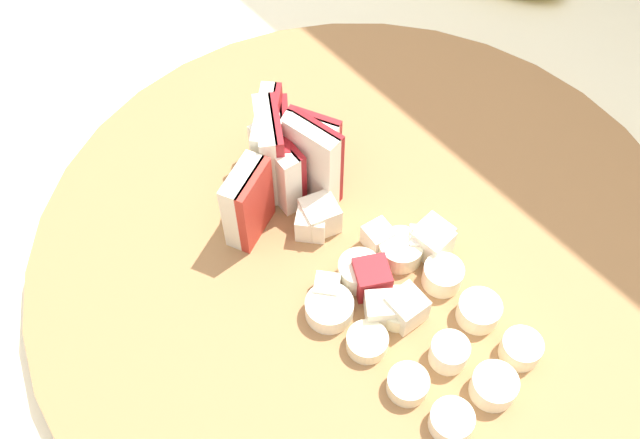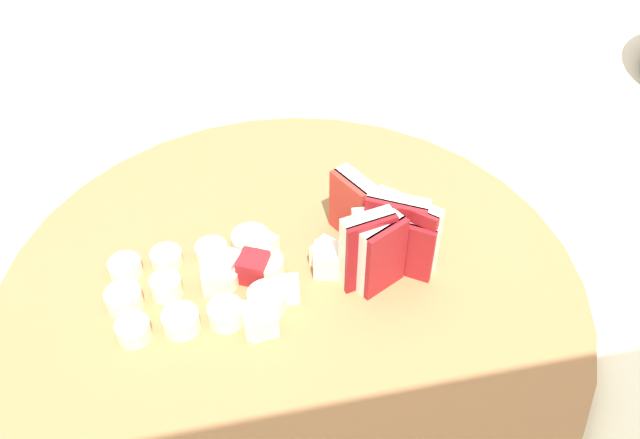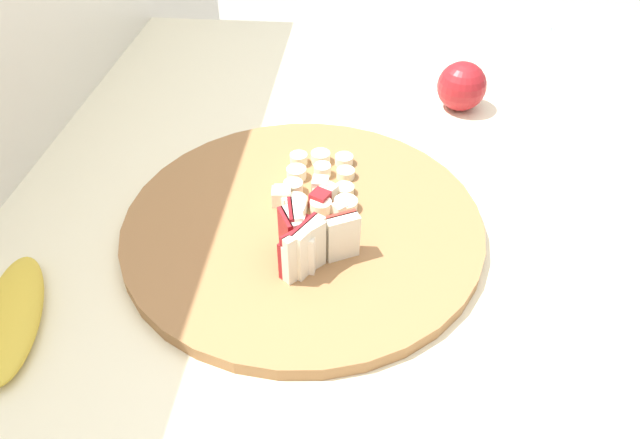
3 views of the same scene
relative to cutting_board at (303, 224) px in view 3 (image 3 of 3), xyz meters
name	(u,v)px [view 3 (image 3 of 3)]	position (x,y,z in m)	size (l,w,h in m)	color
tiled_countertop	(328,434)	(-0.03, -0.04, -0.44)	(1.33, 0.86, 0.88)	beige
tile_backsplash	(9,297)	(-0.03, 0.41, -0.14)	(2.40, 0.04, 1.47)	silver
cutting_board	(303,224)	(0.00, 0.00, 0.00)	(0.43, 0.43, 0.02)	olive
apple_wedge_fan	(306,243)	(-0.07, -0.01, 0.04)	(0.08, 0.09, 0.06)	#B22D23
apple_dice_pile	(307,204)	(0.01, 0.00, 0.02)	(0.11, 0.10, 0.02)	beige
banana_slice_rows	(319,182)	(0.06, -0.01, 0.02)	(0.13, 0.10, 0.02)	white
banana_peel	(13,316)	(-0.17, 0.28, 0.00)	(0.17, 0.06, 0.02)	gold
whole_apple	(462,86)	(0.31, -0.22, 0.03)	(0.08, 0.08, 0.08)	maroon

